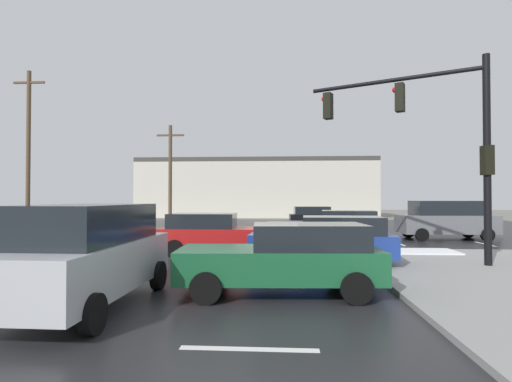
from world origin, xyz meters
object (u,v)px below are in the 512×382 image
at_px(traffic_signal_mast, 433,129).
at_px(sedan_red, 215,233).
at_px(sedan_black, 319,217).
at_px(utility_pole_far, 28,147).
at_px(suv_silver, 85,253).
at_px(suv_grey, 446,219).
at_px(sedan_blue, 327,240).
at_px(sedan_green, 287,257).
at_px(utility_pole_distant, 170,173).
at_px(sedan_navy, 338,226).

height_order(traffic_signal_mast, sedan_red, traffic_signal_mast).
relative_size(sedan_black, utility_pole_far, 0.42).
xyz_separation_m(sedan_black, suv_silver, (-6.52, -21.30, 0.24)).
height_order(traffic_signal_mast, sedan_black, traffic_signal_mast).
height_order(sedan_black, suv_silver, suv_silver).
height_order(suv_grey, suv_silver, same).
distance_m(sedan_red, sedan_blue, 4.60).
height_order(sedan_green, utility_pole_distant, utility_pole_distant).
xyz_separation_m(suv_silver, utility_pole_far, (-13.41, 18.72, 4.59)).
distance_m(traffic_signal_mast, suv_grey, 9.85).
relative_size(sedan_green, suv_silver, 0.95).
distance_m(sedan_green, sedan_red, 6.74).
bearing_deg(sedan_black, sedan_green, -99.78).
xyz_separation_m(sedan_navy, suv_silver, (-6.57, -11.68, 0.24)).
xyz_separation_m(sedan_green, sedan_red, (-2.66, 6.19, 0.00)).
height_order(sedan_blue, sedan_navy, same).
bearing_deg(traffic_signal_mast, utility_pole_distant, -26.95).
relative_size(sedan_blue, sedan_black, 1.00).
relative_size(sedan_green, utility_pole_far, 0.42).
bearing_deg(sedan_navy, sedan_black, -83.53).
xyz_separation_m(sedan_red, suv_silver, (-1.39, -7.50, 0.24)).
xyz_separation_m(sedan_blue, utility_pole_far, (-18.76, 13.56, 4.83)).
bearing_deg(sedan_red, suv_grey, 30.26).
height_order(sedan_black, utility_pole_far, utility_pole_far).
bearing_deg(sedan_red, utility_pole_distant, 110.85).
height_order(sedan_navy, suv_silver, suv_silver).
relative_size(traffic_signal_mast, sedan_blue, 1.40).
bearing_deg(sedan_green, utility_pole_distant, -71.53).
distance_m(sedan_green, sedan_black, 20.15).
relative_size(sedan_green, sedan_blue, 1.00).
bearing_deg(sedan_black, sedan_navy, -92.37).
relative_size(sedan_navy, utility_pole_distant, 0.58).
height_order(sedan_navy, sedan_black, same).
xyz_separation_m(sedan_red, sedan_black, (5.13, 13.80, 0.00)).
distance_m(traffic_signal_mast, sedan_navy, 7.41).
relative_size(sedan_blue, sedan_navy, 0.99).
bearing_deg(suv_grey, sedan_green, -126.04).
relative_size(sedan_red, sedan_navy, 0.97).
distance_m(sedan_green, suv_silver, 4.25).
distance_m(traffic_signal_mast, sedan_black, 16.27).
height_order(traffic_signal_mast, utility_pole_distant, utility_pole_distant).
relative_size(sedan_navy, suv_silver, 0.96).
relative_size(sedan_blue, suv_silver, 0.95).
bearing_deg(sedan_green, traffic_signal_mast, -141.30).
height_order(sedan_red, utility_pole_far, utility_pole_far).
relative_size(suv_grey, suv_silver, 1.01).
bearing_deg(sedan_blue, sedan_navy, -97.19).
height_order(suv_grey, sedan_black, suv_grey).
relative_size(sedan_blue, utility_pole_distant, 0.57).
distance_m(traffic_signal_mast, sedan_green, 7.36).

